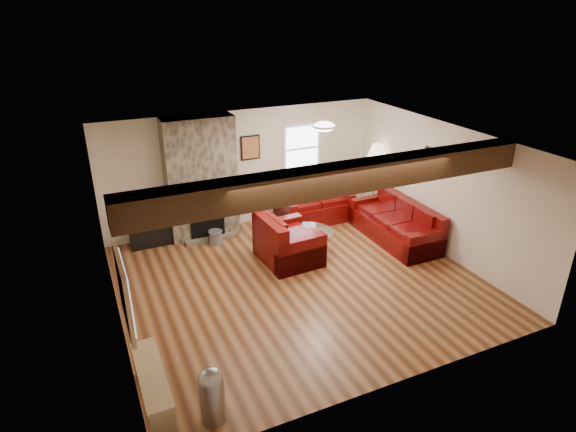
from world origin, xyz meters
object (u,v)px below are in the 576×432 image
at_px(armchair_red, 289,238).
at_px(tv_cabinet, 156,231).
at_px(loveseat, 314,202).
at_px(television, 153,210).
at_px(sofa_three, 395,221).
at_px(coffee_table, 309,243).
at_px(floor_lamp, 377,155).

xyz_separation_m(armchair_red, tv_cabinet, (-2.14, 1.76, -0.20)).
bearing_deg(loveseat, television, 174.82).
xyz_separation_m(sofa_three, tv_cabinet, (-4.48, 1.87, -0.15)).
distance_m(sofa_three, armchair_red, 2.34).
bearing_deg(loveseat, armchair_red, -131.65).
bearing_deg(coffee_table, armchair_red, -170.14).
distance_m(armchair_red, tv_cabinet, 2.78).
height_order(loveseat, television, television).
bearing_deg(coffee_table, loveseat, 59.13).
bearing_deg(tv_cabinet, floor_lamp, -7.20).
height_order(sofa_three, coffee_table, sofa_three).
height_order(armchair_red, floor_lamp, floor_lamp).
relative_size(sofa_three, tv_cabinet, 2.05).
bearing_deg(television, coffee_table, -32.83).
distance_m(tv_cabinet, floor_lamp, 4.97).
xyz_separation_m(sofa_three, floor_lamp, (0.32, 1.27, 1.02)).
bearing_deg(sofa_three, coffee_table, -95.22).
distance_m(sofa_three, floor_lamp, 1.66).
bearing_deg(television, armchair_red, -39.47).
height_order(loveseat, floor_lamp, floor_lamp).
height_order(coffee_table, tv_cabinet, tv_cabinet).
bearing_deg(television, loveseat, -4.99).
bearing_deg(floor_lamp, armchair_red, -156.42).
bearing_deg(sofa_three, loveseat, -145.93).
xyz_separation_m(sofa_three, coffee_table, (-1.87, 0.19, -0.18)).
relative_size(tv_cabinet, television, 1.35).
height_order(sofa_three, loveseat, loveseat).
height_order(armchair_red, coffee_table, armchair_red).
bearing_deg(sofa_three, floor_lamp, 166.39).
distance_m(loveseat, television, 3.46).
bearing_deg(armchair_red, television, 47.11).
relative_size(tv_cabinet, floor_lamp, 0.62).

